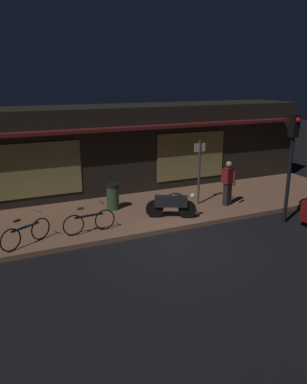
# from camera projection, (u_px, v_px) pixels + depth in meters

# --- Properties ---
(ground_plane) EXTENTS (60.00, 60.00, 0.00)m
(ground_plane) POSITION_uv_depth(u_px,v_px,m) (179.00, 246.00, 11.02)
(ground_plane) COLOR black
(sidewalk_slab) EXTENTS (18.00, 4.00, 0.15)m
(sidewalk_slab) POSITION_uv_depth(u_px,v_px,m) (140.00, 212.00, 13.62)
(sidewalk_slab) COLOR #8C6047
(sidewalk_slab) RESTS_ON ground_plane
(storefront_building) EXTENTS (18.00, 3.30, 3.60)m
(storefront_building) POSITION_uv_depth(u_px,v_px,m) (109.00, 149.00, 16.07)
(storefront_building) COLOR black
(storefront_building) RESTS_ON ground_plane
(motorcycle) EXTENTS (1.57, 0.93, 0.97)m
(motorcycle) POSITION_uv_depth(u_px,v_px,m) (172.00, 204.00, 12.70)
(motorcycle) COLOR black
(motorcycle) RESTS_ON sidewalk_slab
(bicycle_parked) EXTENTS (1.66, 0.42, 0.91)m
(bicycle_parked) POSITION_uv_depth(u_px,v_px,m) (89.00, 222.00, 11.49)
(bicycle_parked) COLOR black
(bicycle_parked) RESTS_ON sidewalk_slab
(bicycle_extra) EXTENTS (1.46, 0.87, 0.91)m
(bicycle_extra) POSITION_uv_depth(u_px,v_px,m) (26.00, 233.00, 10.61)
(bicycle_extra) COLOR black
(bicycle_extra) RESTS_ON sidewalk_slab
(person_bystander) EXTENTS (0.43, 0.60, 1.67)m
(person_bystander) POSITION_uv_depth(u_px,v_px,m) (228.00, 182.00, 13.85)
(person_bystander) COLOR #28232D
(person_bystander) RESTS_ON sidewalk_slab
(sign_post) EXTENTS (0.44, 0.09, 2.40)m
(sign_post) POSITION_uv_depth(u_px,v_px,m) (199.00, 169.00, 13.83)
(sign_post) COLOR #47474C
(sign_post) RESTS_ON sidewalk_slab
(trash_bin) EXTENTS (0.48, 0.48, 0.93)m
(trash_bin) POSITION_uv_depth(u_px,v_px,m) (113.00, 197.00, 13.54)
(trash_bin) COLOR #2D4C33
(trash_bin) RESTS_ON sidewalk_slab
(traffic_light_pole) EXTENTS (0.24, 0.33, 3.60)m
(traffic_light_pole) POSITION_uv_depth(u_px,v_px,m) (292.00, 150.00, 12.09)
(traffic_light_pole) COLOR black
(traffic_light_pole) RESTS_ON ground_plane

